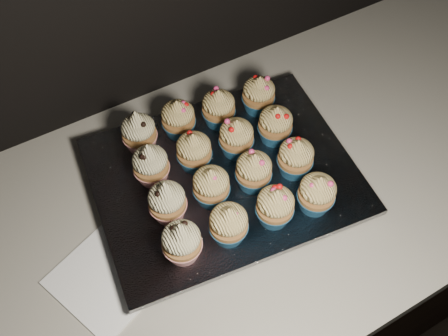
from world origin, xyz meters
name	(u,v)px	position (x,y,z in m)	size (l,w,h in m)	color
cabinet	(248,281)	(0.00, 1.70, 0.43)	(2.40, 0.60, 0.86)	black
worktop	(258,187)	(0.00, 1.70, 0.88)	(2.44, 0.64, 0.04)	beige
napkin	(109,276)	(-0.31, 1.66, 0.90)	(0.16, 0.16, 0.00)	white
baking_tray	(224,180)	(-0.06, 1.72, 0.91)	(0.42, 0.32, 0.02)	black
foil_lining	(224,175)	(-0.06, 1.72, 0.93)	(0.45, 0.35, 0.01)	silver
cupcake_0	(182,241)	(-0.19, 1.62, 0.97)	(0.06, 0.06, 0.10)	#A7171E
cupcake_1	(229,224)	(-0.11, 1.61, 0.97)	(0.06, 0.06, 0.08)	#1C5784
cupcake_2	(275,206)	(-0.03, 1.61, 0.97)	(0.06, 0.06, 0.08)	#1C5784
cupcake_3	(317,193)	(0.04, 1.59, 0.97)	(0.06, 0.06, 0.08)	#1C5784
cupcake_4	(167,201)	(-0.18, 1.70, 0.97)	(0.06, 0.06, 0.10)	#A7171E
cupcake_5	(211,186)	(-0.10, 1.69, 0.97)	(0.06, 0.06, 0.08)	#1C5784
cupcake_6	(254,171)	(-0.03, 1.68, 0.97)	(0.06, 0.06, 0.08)	#1C5784
cupcake_7	(296,157)	(0.05, 1.67, 0.97)	(0.06, 0.06, 0.08)	#1C5784
cupcake_8	(151,164)	(-0.17, 1.78, 0.97)	(0.06, 0.06, 0.10)	#A7171E
cupcake_9	(194,151)	(-0.09, 1.77, 0.97)	(0.06, 0.06, 0.08)	#1C5784
cupcake_10	(236,137)	(-0.01, 1.76, 0.97)	(0.06, 0.06, 0.08)	#1C5784
cupcake_11	(275,125)	(0.06, 1.75, 0.97)	(0.06, 0.06, 0.08)	#1C5784
cupcake_12	(139,132)	(-0.16, 1.85, 0.97)	(0.06, 0.06, 0.10)	#A7171E
cupcake_13	(178,118)	(-0.08, 1.85, 0.97)	(0.06, 0.06, 0.08)	#1C5784
cupcake_14	(219,108)	(-0.01, 1.83, 0.97)	(0.06, 0.06, 0.08)	#1C5784
cupcake_15	(259,95)	(0.08, 1.83, 0.97)	(0.06, 0.06, 0.08)	#1C5784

